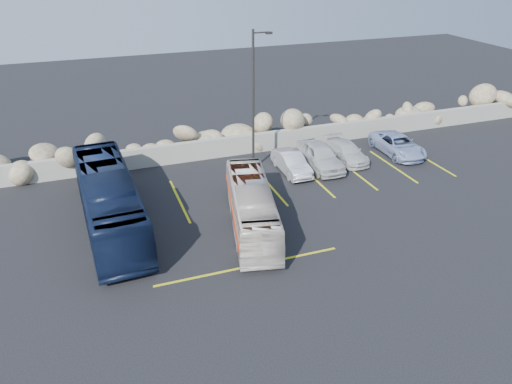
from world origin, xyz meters
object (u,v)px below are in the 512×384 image
object	(u,v)px
lamppost	(254,98)
car_b	(291,163)
car_a	(320,156)
vintage_bus	(252,207)
car_c	(346,152)
tour_coach	(109,200)
car_d	(398,145)

from	to	relation	value
lamppost	car_b	bearing A→B (deg)	-32.90
lamppost	car_a	xyz separation A→B (m)	(3.75, -1.12, -3.57)
vintage_bus	car_b	bearing A→B (deg)	62.95
lamppost	car_c	size ratio (longest dim) A/B	2.12
vintage_bus	car_a	distance (m)	8.04
car_c	lamppost	bearing A→B (deg)	173.37
lamppost	car_b	distance (m)	4.32
lamppost	vintage_bus	xyz separation A→B (m)	(-2.39, -6.30, -3.22)
tour_coach	car_b	world-z (taller)	tour_coach
vintage_bus	car_d	bearing A→B (deg)	37.55
vintage_bus	car_c	world-z (taller)	vintage_bus
tour_coach	car_b	size ratio (longest dim) A/B	2.74
tour_coach	vintage_bus	bearing A→B (deg)	-22.93
car_c	car_b	bearing A→B (deg)	-172.21
car_a	car_d	bearing A→B (deg)	3.89
lamppost	car_b	size ratio (longest dim) A/B	2.21
lamppost	car_a	size ratio (longest dim) A/B	1.87
car_c	car_a	bearing A→B (deg)	-167.51
car_a	car_d	xyz separation A→B (m)	(5.55, 0.21, -0.12)
car_d	tour_coach	bearing A→B (deg)	-168.66
car_b	car_c	distance (m)	3.95
lamppost	tour_coach	world-z (taller)	lamppost
vintage_bus	lamppost	bearing A→B (deg)	82.05
lamppost	car_a	distance (m)	5.30
lamppost	vintage_bus	distance (m)	7.47
tour_coach	car_a	xyz separation A→B (m)	(12.34, 2.87, -0.65)
car_a	car_d	distance (m)	5.55
lamppost	car_b	xyz separation A→B (m)	(1.87, -1.21, -3.70)
car_a	car_b	xyz separation A→B (m)	(-1.89, -0.09, -0.13)
lamppost	car_c	distance (m)	6.92
vintage_bus	tour_coach	xyz separation A→B (m)	(-6.20, 2.32, 0.30)
car_b	tour_coach	bearing A→B (deg)	-164.67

